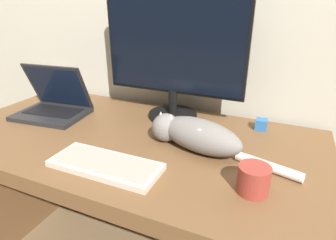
# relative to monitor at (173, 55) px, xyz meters

# --- Properties ---
(desk) EXTENTS (1.53, 0.77, 0.76)m
(desk) POSITION_rel_monitor_xyz_m (-0.08, -0.26, -0.45)
(desk) COLOR brown
(desk) RESTS_ON ground_plane
(monitor) EXTENTS (0.64, 0.23, 0.55)m
(monitor) POSITION_rel_monitor_xyz_m (0.00, 0.00, 0.00)
(monitor) COLOR black
(monitor) RESTS_ON desk
(laptop) EXTENTS (0.34, 0.27, 0.24)m
(laptop) POSITION_rel_monitor_xyz_m (-0.53, -0.20, -0.24)
(laptop) COLOR #232326
(laptop) RESTS_ON desk
(external_keyboard) EXTENTS (0.37, 0.15, 0.02)m
(external_keyboard) POSITION_rel_monitor_xyz_m (-0.03, -0.49, -0.28)
(external_keyboard) COLOR beige
(external_keyboard) RESTS_ON desk
(cat) EXTENTS (0.56, 0.22, 0.12)m
(cat) POSITION_rel_monitor_xyz_m (0.19, -0.25, -0.23)
(cat) COLOR gray
(cat) RESTS_ON desk
(coffee_mug) EXTENTS (0.09, 0.09, 0.08)m
(coffee_mug) POSITION_rel_monitor_xyz_m (0.43, -0.43, -0.25)
(coffee_mug) COLOR #9E382D
(coffee_mug) RESTS_ON desk
(small_toy) EXTENTS (0.05, 0.05, 0.05)m
(small_toy) POSITION_rel_monitor_xyz_m (0.40, 0.02, -0.27)
(small_toy) COLOR #2D6BB7
(small_toy) RESTS_ON desk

